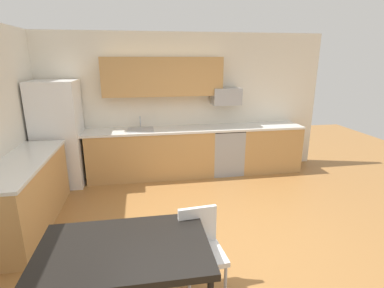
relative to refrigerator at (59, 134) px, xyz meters
name	(u,v)px	position (x,y,z in m)	size (l,w,h in m)	color
ground_plane	(205,242)	(2.18, -2.22, -0.93)	(12.00, 12.00, 0.00)	#9E6B38
wall_back	(178,104)	(2.18, 0.43, 0.42)	(5.80, 0.10, 2.70)	silver
cabinet_run_back	(151,154)	(1.61, 0.08, -0.48)	(2.36, 0.60, 0.90)	tan
cabinet_run_back_right	(268,148)	(3.98, 0.08, -0.48)	(1.19, 0.60, 0.90)	tan
cabinet_run_left	(26,195)	(-0.12, -1.42, -0.48)	(0.60, 2.00, 0.90)	tan
countertop_back	(181,129)	(2.18, 0.08, -0.01)	(4.80, 0.64, 0.04)	silver
countertop_left	(21,162)	(-0.12, -1.42, -0.01)	(0.64, 2.00, 0.04)	silver
upper_cabinets_back	(163,77)	(1.88, 0.21, 0.97)	(2.20, 0.34, 0.70)	tan
refrigerator	(59,134)	(0.00, 0.00, 0.00)	(0.76, 0.70, 1.87)	white
oven_range	(226,150)	(3.09, 0.08, -0.48)	(0.60, 0.60, 0.91)	#999BA0
microwave	(226,96)	(3.09, 0.18, 0.59)	(0.54, 0.36, 0.32)	#9EA0A5
sink_basin	(141,133)	(1.43, 0.08, -0.05)	(0.48, 0.40, 0.14)	#A5A8AD
sink_faucet	(140,123)	(1.43, 0.26, 0.11)	(0.02, 0.02, 0.24)	#B2B5BA
dining_table	(124,253)	(1.28, -3.22, -0.25)	(1.40, 0.90, 0.74)	black
chair_near_table	(200,245)	(1.96, -2.98, -0.43)	(0.44, 0.44, 0.85)	white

